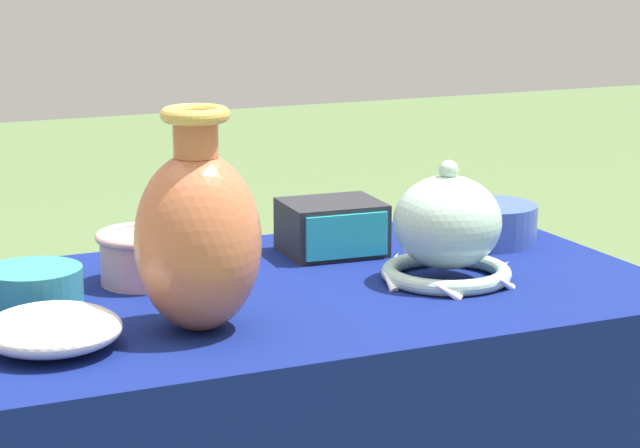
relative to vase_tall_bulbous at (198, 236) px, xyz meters
The scene contains 8 objects.
display_table 0.28m from the vase_tall_bulbous, 39.34° to the left, with size 1.06×0.58×0.77m.
vase_tall_bulbous is the anchor object (origin of this frame).
vase_dome_bell 0.38m from the vase_tall_bulbous, 10.12° to the left, with size 0.19×0.19×0.17m.
mosaic_tile_box 0.41m from the vase_tall_bulbous, 42.07° to the left, with size 0.15×0.13×0.08m.
cup_wide_rose 0.24m from the vase_tall_bulbous, 90.22° to the left, with size 0.13×0.13×0.07m.
bowl_shallow_ivory 0.20m from the vase_tall_bulbous, behind, with size 0.16×0.16×0.05m, color white.
pot_squat_cobalt 0.60m from the vase_tall_bulbous, 22.70° to the left, with size 0.14×0.14×0.06m, color #3851A8.
pot_squat_teal 0.27m from the vase_tall_bulbous, 129.27° to the left, with size 0.13×0.13×0.05m, color teal.
Camera 1 is at (-0.58, -1.48, 1.23)m, focal length 70.00 mm.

